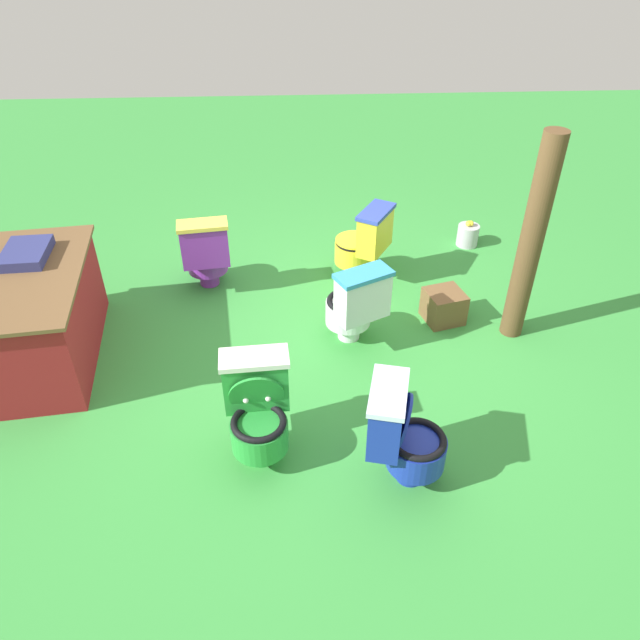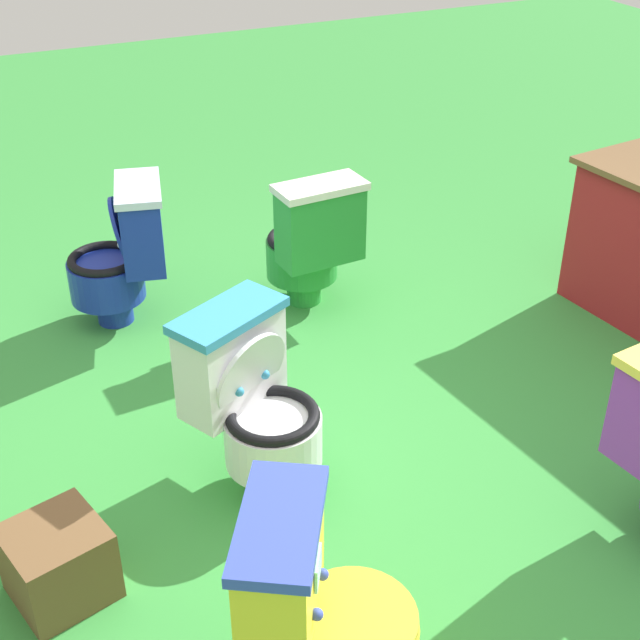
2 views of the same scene
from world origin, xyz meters
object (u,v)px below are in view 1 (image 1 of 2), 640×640
Objects in this scene: wooden_post at (531,242)px; lemon_bucket at (468,235)px; toilet_yellow at (363,243)px; toilet_purple at (206,253)px; toilet_green at (258,409)px; toilet_white at (355,304)px; vendor_table at (34,317)px; toilet_blue at (403,435)px; small_crate at (444,306)px.

wooden_post reaches higher than lemon_bucket.
toilet_purple is (-0.12, 1.44, 0.00)m from toilet_yellow.
toilet_green is 2.63× the size of lemon_bucket.
wooden_post is at bearing -23.65° from toilet_white.
vendor_table is (1.07, 1.74, 0.02)m from toilet_green.
vendor_table is 0.90× the size of wooden_post.
wooden_post reaches higher than toilet_blue.
small_crate is (0.27, -0.80, -0.23)m from toilet_white.
small_crate is at bearing -8.01° from toilet_white.
toilet_yellow is (1.01, -0.18, -0.00)m from toilet_white.
wooden_post is at bearing -153.89° from toilet_green.
wooden_post is 5.61× the size of small_crate.
toilet_yellow is 0.99m from small_crate.
toilet_white is 1.35m from toilet_green.
toilet_green is 2.36× the size of small_crate.
toilet_purple is 2.78m from wooden_post.
toilet_white is at bearing -88.59° from vendor_table.
toilet_blue is (-0.26, -0.89, 0.00)m from toilet_green.
toilet_yellow is at bearing 53.25° from toilet_white.
vendor_table reaches higher than small_crate.
vendor_table is (-0.95, 1.21, 0.02)m from toilet_purple.
toilet_white is 2.63× the size of lemon_bucket.
wooden_post reaches higher than toilet_purple.
small_crate is at bearing 157.38° from lemon_bucket.
wooden_post is (-0.94, -1.17, 0.49)m from toilet_yellow.
toilet_white is 2.48m from vendor_table.
toilet_blue is at bearing -149.88° from toilet_yellow.
toilet_white is at bearing -160.11° from toilet_blue.
toilet_white is 1.00× the size of toilet_yellow.
toilet_white is at bearing 92.92° from wooden_post.
toilet_yellow is 2.36× the size of small_crate.
toilet_white reaches higher than lemon_bucket.
toilet_blue is 1.00× the size of toilet_purple.
toilet_blue is 3.21m from lemon_bucket.
small_crate reaches higher than lemon_bucket.
wooden_post reaches higher than toilet_yellow.
toilet_green is 0.47× the size of vendor_table.
toilet_yellow and toilet_purple have the same top height.
toilet_purple is at bearing 73.41° from small_crate.
wooden_post is (1.47, -1.19, 0.49)m from toilet_blue.
toilet_green is at bearing -149.47° from toilet_white.
lemon_bucket is at bearing -22.62° from small_crate.
toilet_yellow is 1.00× the size of toilet_green.
vendor_table is (-0.06, 2.48, 0.02)m from toilet_white.
vendor_table reaches higher than toilet_blue.
toilet_purple is at bearing -79.21° from toilet_green.
lemon_bucket is at bearing 0.09° from wooden_post.
toilet_yellow is 1.00× the size of toilet_blue.
toilet_green is 2.09m from small_crate.
toilet_white is 1.41m from toilet_blue.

